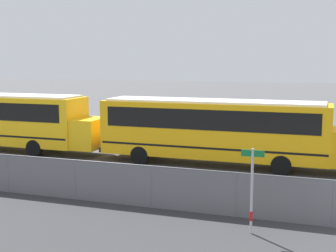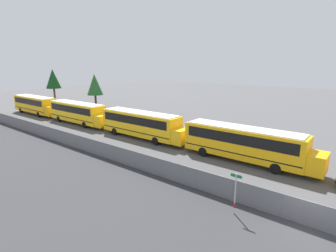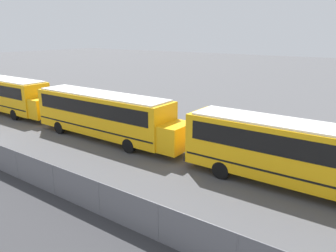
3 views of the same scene
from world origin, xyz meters
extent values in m
plane|color=#4C4C4F|center=(0.00, 0.00, 0.00)|extent=(200.00, 200.00, 0.00)
cube|color=#9EA0A5|center=(0.00, 0.00, 0.76)|extent=(119.70, 0.03, 1.53)
cube|color=slate|center=(0.00, -0.01, 0.76)|extent=(119.70, 0.01, 1.53)
cylinder|color=slate|center=(0.00, 0.00, 1.53)|extent=(119.70, 0.05, 0.05)
cylinder|color=slate|center=(-41.43, 0.00, 0.76)|extent=(0.07, 0.07, 1.53)
cylinder|color=slate|center=(-38.37, 0.00, 0.76)|extent=(0.07, 0.07, 1.53)
cylinder|color=slate|center=(-35.30, 0.00, 0.76)|extent=(0.07, 0.07, 1.53)
cylinder|color=slate|center=(-32.23, 0.00, 0.76)|extent=(0.07, 0.07, 1.53)
cylinder|color=slate|center=(-29.16, 0.00, 0.76)|extent=(0.07, 0.07, 1.53)
cylinder|color=slate|center=(-26.09, 0.00, 0.76)|extent=(0.07, 0.07, 1.53)
cylinder|color=slate|center=(-23.02, 0.00, 0.76)|extent=(0.07, 0.07, 1.53)
cylinder|color=slate|center=(-19.95, 0.00, 0.76)|extent=(0.07, 0.07, 1.53)
cylinder|color=slate|center=(-16.88, 0.00, 0.76)|extent=(0.07, 0.07, 1.53)
cylinder|color=slate|center=(-13.81, 0.00, 0.76)|extent=(0.07, 0.07, 1.53)
cylinder|color=slate|center=(-10.74, 0.00, 0.76)|extent=(0.07, 0.07, 1.53)
cylinder|color=slate|center=(-7.67, 0.00, 0.76)|extent=(0.07, 0.07, 1.53)
cylinder|color=slate|center=(-4.60, 0.00, 0.76)|extent=(0.07, 0.07, 1.53)
cylinder|color=slate|center=(-1.53, 0.00, 0.76)|extent=(0.07, 0.07, 1.53)
cube|color=#EDA80F|center=(-47.18, 6.98, 1.83)|extent=(11.34, 2.42, 2.72)
cube|color=black|center=(-47.18, 6.98, 2.43)|extent=(10.43, 2.46, 0.98)
cube|color=black|center=(-47.18, 6.98, 1.07)|extent=(11.11, 2.45, 0.10)
cube|color=#EDA80F|center=(-40.83, 6.98, 1.29)|extent=(1.36, 2.23, 1.63)
cube|color=black|center=(-52.90, 6.98, 0.62)|extent=(0.12, 2.42, 0.24)
cube|color=silver|center=(-47.18, 6.98, 3.24)|extent=(10.77, 2.18, 0.10)
cylinder|color=black|center=(-43.67, 8.07, 0.47)|extent=(0.94, 0.28, 0.94)
cylinder|color=black|center=(-43.67, 5.89, 0.47)|extent=(0.94, 0.28, 0.94)
cylinder|color=black|center=(-50.70, 8.07, 0.47)|extent=(0.94, 0.28, 0.94)
cylinder|color=black|center=(-50.70, 5.89, 0.47)|extent=(0.94, 0.28, 0.94)
cube|color=yellow|center=(-33.87, 7.18, 1.83)|extent=(11.34, 2.42, 2.72)
cube|color=black|center=(-33.87, 7.18, 2.43)|extent=(10.43, 2.46, 0.98)
cube|color=black|center=(-33.87, 7.18, 1.07)|extent=(11.11, 2.45, 0.10)
cube|color=yellow|center=(-27.52, 7.18, 1.29)|extent=(1.36, 2.23, 1.63)
cube|color=black|center=(-39.59, 7.18, 0.62)|extent=(0.12, 2.42, 0.24)
cube|color=silver|center=(-33.87, 7.18, 3.24)|extent=(10.77, 2.18, 0.10)
cylinder|color=black|center=(-30.35, 8.27, 0.47)|extent=(0.94, 0.28, 0.94)
cylinder|color=black|center=(-30.35, 6.09, 0.47)|extent=(0.94, 0.28, 0.94)
cylinder|color=black|center=(-37.38, 8.27, 0.47)|extent=(0.94, 0.28, 0.94)
cylinder|color=black|center=(-37.38, 6.09, 0.47)|extent=(0.94, 0.28, 0.94)
cube|color=yellow|center=(-20.51, 7.42, 1.83)|extent=(11.34, 2.42, 2.72)
cube|color=black|center=(-20.51, 7.42, 2.43)|extent=(10.43, 2.46, 0.98)
cube|color=black|center=(-20.51, 7.42, 1.07)|extent=(11.11, 2.45, 0.10)
cube|color=yellow|center=(-14.16, 7.42, 1.29)|extent=(1.36, 2.23, 1.63)
cube|color=black|center=(-26.23, 7.42, 0.62)|extent=(0.12, 2.42, 0.24)
cube|color=silver|center=(-20.51, 7.42, 3.24)|extent=(10.77, 2.18, 0.10)
cylinder|color=black|center=(-17.00, 8.51, 0.47)|extent=(0.94, 0.28, 0.94)
cylinder|color=black|center=(-17.00, 6.33, 0.47)|extent=(0.94, 0.28, 0.94)
cylinder|color=black|center=(-24.03, 8.51, 0.47)|extent=(0.94, 0.28, 0.94)
cylinder|color=black|center=(-24.03, 6.33, 0.47)|extent=(0.94, 0.28, 0.94)
cube|color=#EDA80F|center=(-7.27, 7.52, 1.83)|extent=(11.34, 2.42, 2.72)
cube|color=black|center=(-7.27, 7.52, 2.43)|extent=(10.43, 2.46, 0.98)
cube|color=black|center=(-7.27, 7.52, 1.07)|extent=(11.11, 2.45, 0.10)
cube|color=#EDA80F|center=(-0.92, 7.52, 1.29)|extent=(1.36, 2.23, 1.63)
cube|color=black|center=(-12.99, 7.52, 0.62)|extent=(0.12, 2.42, 0.24)
cube|color=silver|center=(-7.27, 7.52, 3.24)|extent=(10.77, 2.18, 0.10)
cylinder|color=black|center=(-3.75, 8.61, 0.47)|extent=(0.94, 0.28, 0.94)
cylinder|color=black|center=(-3.75, 6.43, 0.47)|extent=(0.94, 0.28, 0.94)
cylinder|color=black|center=(-10.78, 8.61, 0.47)|extent=(0.94, 0.28, 0.94)
cylinder|color=black|center=(-10.78, 6.43, 0.47)|extent=(0.94, 0.28, 0.94)
cylinder|color=#B7B7BC|center=(-3.90, -1.36, 1.32)|extent=(0.08, 0.08, 2.64)
cylinder|color=red|center=(-3.90, -1.36, 0.55)|extent=(0.09, 0.09, 0.30)
cube|color=#147238|center=(-3.90, -1.36, 2.49)|extent=(0.70, 0.02, 0.20)
cylinder|color=#51381E|center=(-61.56, 18.70, 1.59)|extent=(0.44, 0.44, 3.18)
cone|color=#144219|center=(-61.56, 18.70, 5.53)|extent=(3.62, 3.62, 4.71)
cylinder|color=#51381E|center=(-44.22, 18.33, 1.38)|extent=(0.44, 0.44, 2.77)
cone|color=#235B28|center=(-44.22, 18.33, 4.92)|extent=(3.30, 3.30, 4.29)
camera|label=1|loc=(-1.82, -15.13, 5.24)|focal=50.00mm
camera|label=2|loc=(1.93, -15.27, 8.97)|focal=28.00mm
camera|label=3|loc=(23.22, -8.22, 7.42)|focal=35.00mm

